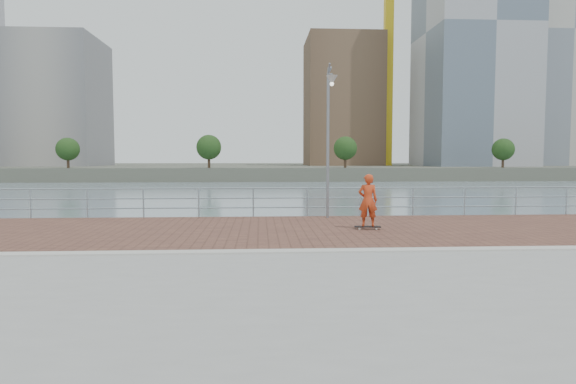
{
  "coord_description": "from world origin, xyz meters",
  "views": [
    {
      "loc": [
        -0.78,
        -11.2,
        2.22
      ],
      "look_at": [
        0.0,
        2.0,
        1.3
      ],
      "focal_mm": 30.0,
      "sensor_mm": 36.0,
      "label": 1
    }
  ],
  "objects": [
    {
      "name": "skateboarder",
      "position": [
        2.58,
        3.52,
        0.92
      ],
      "size": [
        0.63,
        0.45,
        1.64
      ],
      "primitive_type": "imported",
      "rotation": [
        0.0,
        0.0,
        3.04
      ],
      "color": "red",
      "rests_on": "skateboard"
    },
    {
      "name": "tower_crane",
      "position": [
        27.36,
        104.0,
        33.5
      ],
      "size": [
        47.0,
        2.0,
        50.7
      ],
      "color": "gold",
      "rests_on": "far_shore"
    },
    {
      "name": "curb",
      "position": [
        0.0,
        0.0,
        0.03
      ],
      "size": [
        40.0,
        0.4,
        0.06
      ],
      "primitive_type": "cube",
      "color": "#B7B5AD",
      "rests_on": "seawall"
    },
    {
      "name": "skateboard",
      "position": [
        2.58,
        3.52,
        0.09
      ],
      "size": [
        0.83,
        0.29,
        0.09
      ],
      "rotation": [
        0.0,
        0.0,
        -0.1
      ],
      "color": "black",
      "rests_on": "brick_lane"
    },
    {
      "name": "street_lamp",
      "position": [
        1.74,
        6.11,
        3.82
      ],
      "size": [
        0.39,
        1.14,
        5.38
      ],
      "color": "slate",
      "rests_on": "brick_lane"
    },
    {
      "name": "brick_lane",
      "position": [
        0.0,
        3.6,
        0.01
      ],
      "size": [
        40.0,
        6.8,
        0.02
      ],
      "primitive_type": "cube",
      "color": "brown",
      "rests_on": "seawall"
    },
    {
      "name": "skyline",
      "position": [
        28.26,
        104.02,
        24.11
      ],
      "size": [
        233.0,
        41.0,
        63.52
      ],
      "color": "#ADA38E",
      "rests_on": "far_shore"
    },
    {
      "name": "shoreline_trees",
      "position": [
        -14.55,
        77.0,
        4.22
      ],
      "size": [
        109.55,
        4.98,
        6.64
      ],
      "color": "#473323",
      "rests_on": "far_shore"
    },
    {
      "name": "water",
      "position": [
        0.0,
        0.0,
        -2.0
      ],
      "size": [
        400.0,
        400.0,
        0.0
      ],
      "primitive_type": "plane",
      "color": "slate",
      "rests_on": "ground"
    },
    {
      "name": "far_shore",
      "position": [
        0.0,
        122.5,
        -0.75
      ],
      "size": [
        320.0,
        95.0,
        2.5
      ],
      "primitive_type": "cube",
      "color": "#4C5142",
      "rests_on": "ground"
    },
    {
      "name": "guardrail",
      "position": [
        0.0,
        7.0,
        0.69
      ],
      "size": [
        39.06,
        0.06,
        1.13
      ],
      "color": "#8C9EA8",
      "rests_on": "brick_lane"
    }
  ]
}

